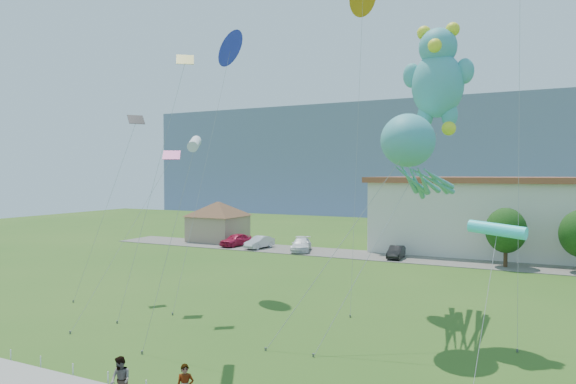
{
  "coord_description": "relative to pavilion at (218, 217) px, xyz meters",
  "views": [
    {
      "loc": [
        12.62,
        -16.55,
        8.52
      ],
      "look_at": [
        0.6,
        8.0,
        7.57
      ],
      "focal_mm": 32.0,
      "sensor_mm": 36.0,
      "label": 1
    }
  ],
  "objects": [
    {
      "name": "octopus_kite",
      "position": [
        30.65,
        -27.01,
        6.34
      ],
      "size": [
        7.15,
        12.08,
        11.58
      ],
      "color": "#45AAAC",
      "rests_on": "ground"
    },
    {
      "name": "small_kite_pink",
      "position": [
        15.13,
        -28.85,
        5.64
      ],
      "size": [
        1.66,
        8.04,
        10.19
      ],
      "color": "#F2358E",
      "rests_on": "ground"
    },
    {
      "name": "parked_car_black",
      "position": [
        23.83,
        -3.69,
        -2.34
      ],
      "size": [
        1.56,
        3.85,
        1.24
      ],
      "primitive_type": "imported",
      "rotation": [
        0.0,
        0.0,
        0.07
      ],
      "color": "black",
      "rests_on": "parking_strip"
    },
    {
      "name": "pavilion",
      "position": [
        0.0,
        0.0,
        0.0
      ],
      "size": [
        9.2,
        9.2,
        5.0
      ],
      "color": "tan",
      "rests_on": "ground"
    },
    {
      "name": "small_kite_black",
      "position": [
        10.71,
        -27.03,
        7.92
      ],
      "size": [
        2.65,
        4.66,
        12.82
      ],
      "color": "black",
      "rests_on": "ground"
    },
    {
      "name": "small_kite_cyan",
      "position": [
        35.17,
        -32.89,
        3.27
      ],
      "size": [
        0.81,
        6.72,
        6.78
      ],
      "color": "#38FDFB",
      "rests_on": "ground"
    },
    {
      "name": "parked_car_silver",
      "position": [
        8.07,
        -3.65,
        -2.28
      ],
      "size": [
        2.01,
        4.29,
        1.36
      ],
      "primitive_type": "imported",
      "rotation": [
        0.0,
        0.0,
        -0.14
      ],
      "color": "#BAB9C1",
      "rests_on": "parking_strip"
    },
    {
      "name": "parked_car_white",
      "position": [
        13.26,
        -3.55,
        -2.25
      ],
      "size": [
        3.46,
        5.27,
        1.42
      ],
      "primitive_type": "imported",
      "rotation": [
        0.0,
        0.0,
        0.33
      ],
      "color": "white",
      "rests_on": "parking_strip"
    },
    {
      "name": "hill_ridge",
      "position": [
        24.0,
        82.0,
        9.48
      ],
      "size": [
        160.0,
        50.0,
        25.0
      ],
      "primitive_type": "cube",
      "color": "slate",
      "rests_on": "ground"
    },
    {
      "name": "parking_strip",
      "position": [
        24.0,
        -3.0,
        -2.99
      ],
      "size": [
        70.0,
        6.0,
        0.06
      ],
      "primitive_type": "cube",
      "color": "#59544C",
      "rests_on": "ground"
    },
    {
      "name": "small_kite_yellow",
      "position": [
        16.11,
        -28.54,
        10.69
      ],
      "size": [
        1.85,
        5.63,
        16.25
      ],
      "color": "gold",
      "rests_on": "ground"
    },
    {
      "name": "small_kite_orange",
      "position": [
        25.72,
        -20.8,
        16.97
      ],
      "size": [
        1.92,
        5.85,
        21.23
      ],
      "color": "orange",
      "rests_on": "ground"
    },
    {
      "name": "pedestrian_right",
      "position": [
        22.96,
        -40.62,
        -2.06
      ],
      "size": [
        0.98,
        0.85,
        1.73
      ],
      "primitive_type": "imported",
      "rotation": [
        0.0,
        0.0,
        -0.26
      ],
      "color": "gray",
      "rests_on": "sidewalk"
    },
    {
      "name": "small_kite_blue",
      "position": [
        15.9,
        -22.17,
        14.37
      ],
      "size": [
        1.9,
        8.78,
        18.53
      ],
      "color": "#2A32F0",
      "rests_on": "ground"
    },
    {
      "name": "tree_near",
      "position": [
        34.0,
        -4.0,
        0.36
      ],
      "size": [
        3.6,
        3.6,
        5.47
      ],
      "color": "#3F2B19",
      "rests_on": "ground"
    },
    {
      "name": "small_kite_white",
      "position": [
        21.8,
        -34.48,
        6.88
      ],
      "size": [
        2.25,
        2.76,
        10.42
      ],
      "color": "white",
      "rests_on": "ground"
    },
    {
      "name": "teddy_bear_kite",
      "position": [
        31.67,
        -26.19,
        10.71
      ],
      "size": [
        6.28,
        7.88,
        16.53
      ],
      "color": "#45AAAC",
      "rests_on": "ground"
    },
    {
      "name": "parked_car_red",
      "position": [
        4.71,
        -3.31,
        -2.22
      ],
      "size": [
        2.49,
        4.58,
        1.48
      ],
      "primitive_type": "imported",
      "rotation": [
        0.0,
        0.0,
        -0.18
      ],
      "color": "#AC1538",
      "rests_on": "parking_strip"
    }
  ]
}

